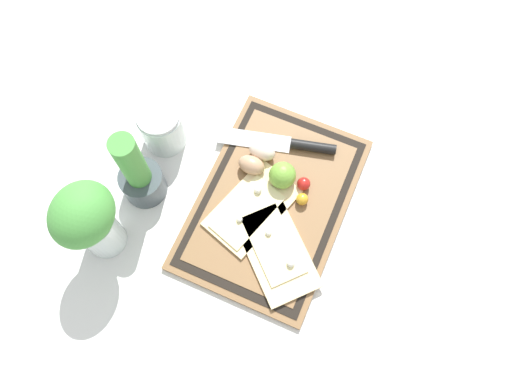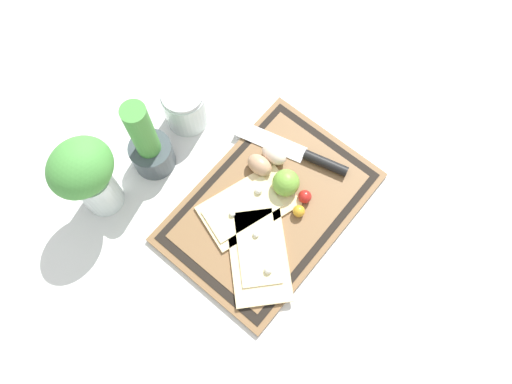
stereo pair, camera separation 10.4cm
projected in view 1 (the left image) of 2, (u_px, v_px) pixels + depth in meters
The scene contains 13 objects.
ground_plane at pixel (272, 204), 1.07m from camera, with size 6.00×6.00×0.00m, color silver.
cutting_board at pixel (272, 203), 1.06m from camera, with size 0.44×0.30×0.02m.
pizza_slice_near at pixel (276, 250), 1.01m from camera, with size 0.22×0.23×0.02m.
pizza_slice_far at pixel (251, 208), 1.04m from camera, with size 0.22×0.17×0.02m.
knife at pixel (296, 145), 1.09m from camera, with size 0.10×0.26×0.02m.
egg_brown at pixel (252, 165), 1.06m from camera, with size 0.04×0.06×0.04m, color tan.
egg_pink at pixel (262, 151), 1.08m from camera, with size 0.04×0.06×0.04m, color beige.
lime at pixel (283, 176), 1.05m from camera, with size 0.06×0.06×0.06m, color #70A838.
cherry_tomato_red at pixel (304, 184), 1.05m from camera, with size 0.03×0.03×0.03m, color red.
cherry_tomato_yellow at pixel (302, 199), 1.04m from camera, with size 0.03×0.03×0.03m, color gold.
herb_pot at pixel (139, 175), 1.01m from camera, with size 0.09×0.09×0.22m.
sauce_jar at pixel (163, 129), 1.08m from camera, with size 0.10×0.10×0.11m.
herb_glass at pixel (88, 221), 0.92m from camera, with size 0.13×0.11×0.22m.
Camera 1 is at (-0.34, -0.11, 1.01)m, focal length 35.00 mm.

